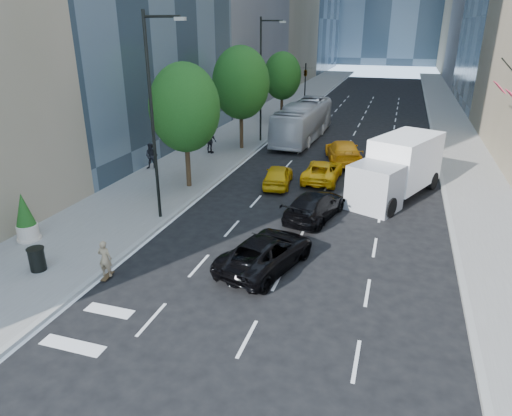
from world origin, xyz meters
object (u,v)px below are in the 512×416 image
(black_sedan_mercedes, at_px, (315,205))
(trash_can, at_px, (37,260))
(black_sedan_lincoln, at_px, (266,252))
(city_bus, at_px, (303,121))
(box_truck, at_px, (398,168))
(planter_shrub, at_px, (25,218))
(skateboarder, at_px, (105,261))

(black_sedan_mercedes, relative_size, trash_can, 5.21)
(black_sedan_lincoln, relative_size, black_sedan_mercedes, 1.03)
(black_sedan_lincoln, distance_m, city_bus, 23.64)
(box_truck, bearing_deg, city_bus, 146.47)
(black_sedan_mercedes, xyz_separation_m, trash_can, (-9.71, -9.13, -0.09))
(city_bus, bearing_deg, box_truck, -54.67)
(trash_can, distance_m, planter_shrub, 3.39)
(skateboarder, height_order, city_bus, city_bus)
(black_sedan_mercedes, bearing_deg, city_bus, -63.45)
(skateboarder, relative_size, city_bus, 0.13)
(planter_shrub, bearing_deg, black_sedan_lincoln, 5.56)
(black_sedan_lincoln, relative_size, city_bus, 0.44)
(skateboarder, distance_m, black_sedan_mercedes, 10.99)
(planter_shrub, bearing_deg, trash_can, -41.57)
(trash_can, bearing_deg, city_bus, 78.75)
(box_truck, bearing_deg, black_sedan_mercedes, -106.31)
(skateboarder, height_order, black_sedan_mercedes, skateboarder)
(skateboarder, distance_m, planter_shrub, 5.69)
(skateboarder, relative_size, box_truck, 0.20)
(city_bus, xyz_separation_m, trash_can, (-5.31, -26.67, -1.00))
(skateboarder, height_order, black_sedan_lincoln, skateboarder)
(skateboarder, bearing_deg, black_sedan_lincoln, -161.29)
(skateboarder, xyz_separation_m, trash_can, (-2.91, -0.49, -0.15))
(box_truck, height_order, trash_can, box_truck)
(black_sedan_lincoln, distance_m, planter_shrub, 11.31)
(skateboarder, bearing_deg, black_sedan_mercedes, -135.21)
(planter_shrub, bearing_deg, box_truck, 35.82)
(trash_can, bearing_deg, black_sedan_lincoln, 20.70)
(skateboarder, xyz_separation_m, black_sedan_mercedes, (6.80, 8.63, -0.06))
(black_sedan_mercedes, bearing_deg, trash_can, 55.71)
(box_truck, bearing_deg, black_sedan_lincoln, -91.42)
(black_sedan_lincoln, xyz_separation_m, trash_can, (-8.75, -3.31, -0.08))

